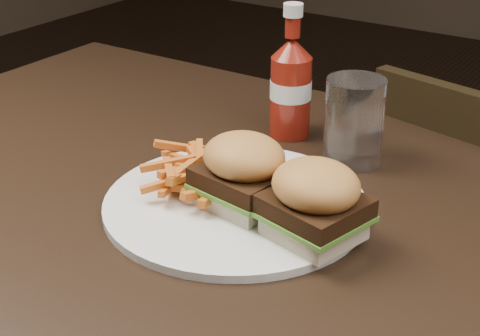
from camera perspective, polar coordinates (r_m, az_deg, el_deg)
The scene contains 7 objects.
dining_table at distance 0.95m, azimuth -1.66°, elevation -2.91°, with size 1.20×0.80×0.04m, color black.
plate at distance 0.90m, azimuth -0.35°, elevation -2.82°, with size 0.32×0.32×0.01m, color white.
sandwich_half_a at distance 0.88m, azimuth 0.31°, elevation -2.22°, with size 0.09×0.08×0.02m, color beige.
sandwich_half_b at distance 0.82m, azimuth 5.74°, elevation -4.61°, with size 0.09×0.08×0.02m, color beige.
fries_pile at distance 0.92m, azimuth -3.11°, elevation -0.12°, with size 0.12×0.12×0.05m, color #C28520, non-canonical shape.
ketchup_bottle at distance 1.08m, azimuth 3.94°, elevation 5.54°, with size 0.06×0.06×0.12m, color maroon.
tumbler at distance 1.01m, azimuth 8.82°, elevation 3.42°, with size 0.08×0.08×0.13m, color white.
Camera 1 is at (0.48, -0.67, 1.19)m, focal length 55.00 mm.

